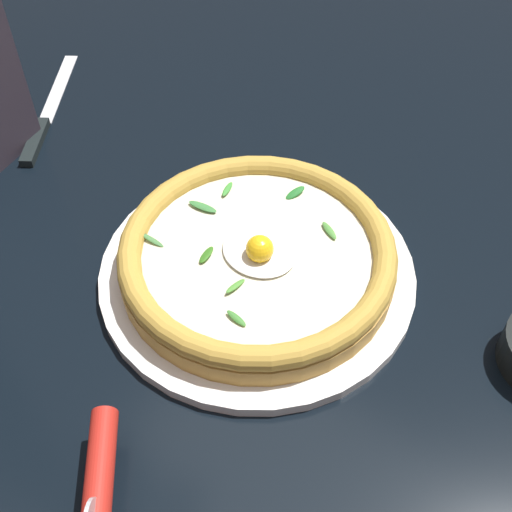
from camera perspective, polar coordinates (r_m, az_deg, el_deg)
ground_plane at (r=0.67m, az=2.71°, el=-4.22°), size 2.40×2.40×0.03m
pizza_plate at (r=0.66m, az=0.00°, el=-1.49°), size 0.32×0.32×0.01m
pizza at (r=0.64m, az=0.00°, el=-0.01°), size 0.28×0.28×0.05m
pizza_cutter at (r=0.53m, az=-13.67°, el=-19.22°), size 0.11×0.11×0.07m
table_knife at (r=0.89m, az=-18.13°, el=11.13°), size 0.17×0.20×0.01m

